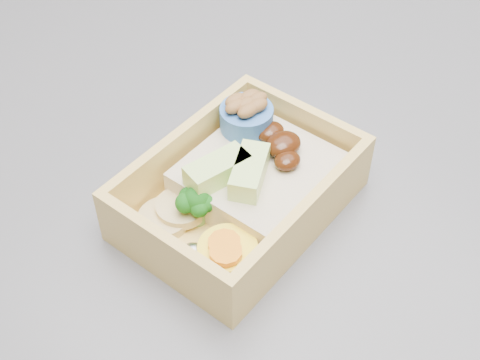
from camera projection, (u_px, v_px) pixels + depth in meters
bento_box at (243, 185)px, 0.46m from camera, size 0.18×0.15×0.06m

